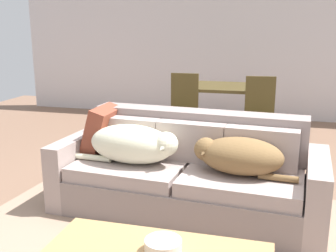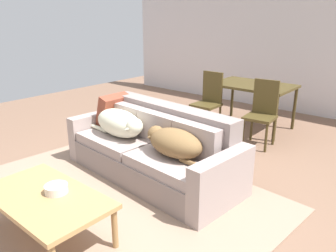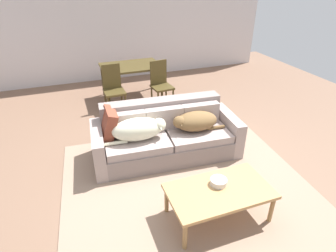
{
  "view_description": "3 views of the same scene",
  "coord_description": "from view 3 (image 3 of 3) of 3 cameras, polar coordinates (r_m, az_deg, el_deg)",
  "views": [
    {
      "loc": [
        0.5,
        -3.0,
        1.54
      ],
      "look_at": [
        -0.34,
        0.22,
        0.71
      ],
      "focal_mm": 43.11,
      "sensor_mm": 36.0,
      "label": 1
    },
    {
      "loc": [
        2.33,
        -2.5,
        1.83
      ],
      "look_at": [
        0.03,
        0.21,
        0.64
      ],
      "focal_mm": 35.68,
      "sensor_mm": 36.0,
      "label": 2
    },
    {
      "loc": [
        -1.4,
        -3.37,
        2.58
      ],
      "look_at": [
        -0.15,
        0.02,
        0.56
      ],
      "focal_mm": 30.22,
      "sensor_mm": 36.0,
      "label": 3
    }
  ],
  "objects": [
    {
      "name": "coffee_table",
      "position": [
        3.32,
        10.32,
        -13.08
      ],
      "size": [
        1.17,
        0.65,
        0.41
      ],
      "color": "tan",
      "rests_on": "ground"
    },
    {
      "name": "area_rug",
      "position": [
        3.89,
        4.01,
        -12.34
      ],
      "size": [
        3.47,
        3.21,
        0.01
      ],
      "primitive_type": "cube",
      "rotation": [
        0.0,
        0.0,
        -0.08
      ],
      "color": "gray",
      "rests_on": "ground"
    },
    {
      "name": "dining_chair_near_right",
      "position": [
        5.93,
        -1.51,
        8.82
      ],
      "size": [
        0.44,
        0.44,
        0.95
      ],
      "rotation": [
        0.0,
        0.0,
        0.1
      ],
      "color": "#473A1B",
      "rests_on": "ground"
    },
    {
      "name": "dining_chair_near_left",
      "position": [
        5.78,
        -10.96,
        7.76
      ],
      "size": [
        0.41,
        0.41,
        0.95
      ],
      "rotation": [
        0.0,
        0.0,
        0.02
      ],
      "color": "#473A1B",
      "rests_on": "ground"
    },
    {
      "name": "dog_on_right_cushion",
      "position": [
        4.27,
        5.46,
        0.98
      ],
      "size": [
        0.8,
        0.45,
        0.29
      ],
      "rotation": [
        0.0,
        0.0,
        -0.08
      ],
      "color": "brown",
      "rests_on": "couch"
    },
    {
      "name": "bowl_on_coffee_table",
      "position": [
        3.34,
        10.16,
        -11.01
      ],
      "size": [
        0.19,
        0.19,
        0.07
      ],
      "primitive_type": "cylinder",
      "color": "silver",
      "rests_on": "coffee_table"
    },
    {
      "name": "dining_table",
      "position": [
        6.32,
        -7.52,
        11.41
      ],
      "size": [
        1.27,
        0.86,
        0.75
      ],
      "color": "#473A1B",
      "rests_on": "ground"
    },
    {
      "name": "couch",
      "position": [
        4.38,
        -0.51,
        -1.93
      ],
      "size": [
        2.27,
        1.05,
        0.82
      ],
      "rotation": [
        0.0,
        0.0,
        -0.08
      ],
      "color": "gray",
      "rests_on": "ground"
    },
    {
      "name": "throw_pillow_by_left_arm",
      "position": [
        4.16,
        -11.98,
        0.36
      ],
      "size": [
        0.27,
        0.44,
        0.46
      ],
      "primitive_type": "cube",
      "rotation": [
        0.0,
        0.29,
        -0.02
      ],
      "color": "brown",
      "rests_on": "couch"
    },
    {
      "name": "back_partition",
      "position": [
        7.6,
        -9.87,
        19.49
      ],
      "size": [
        8.0,
        0.12,
        2.7
      ],
      "primitive_type": "cube",
      "color": "silver",
      "rests_on": "ground"
    },
    {
      "name": "ground_plane",
      "position": [
        4.47,
        1.93,
        -6.09
      ],
      "size": [
        10.0,
        10.0,
        0.0
      ],
      "primitive_type": "plane",
      "color": "brown"
    },
    {
      "name": "dog_on_left_cushion",
      "position": [
        4.03,
        -5.8,
        -0.6
      ],
      "size": [
        0.91,
        0.41,
        0.33
      ],
      "rotation": [
        0.0,
        0.0,
        -0.08
      ],
      "color": "beige",
      "rests_on": "couch"
    }
  ]
}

